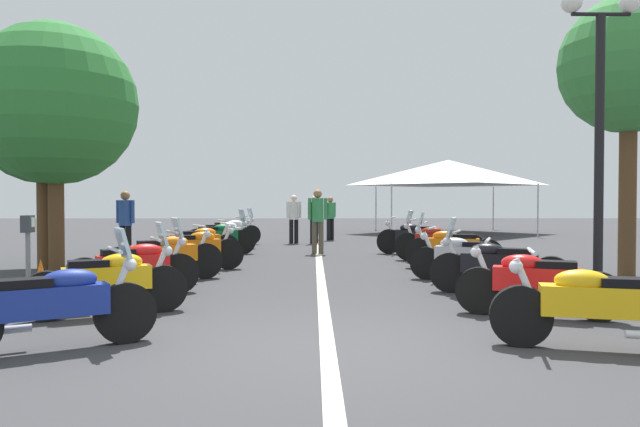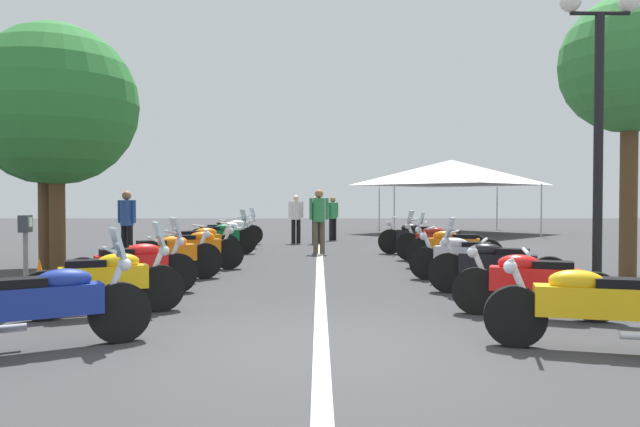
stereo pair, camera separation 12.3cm
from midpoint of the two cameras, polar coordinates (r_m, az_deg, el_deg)
The scene contains 30 objects.
ground_plane at distance 6.00m, azimuth 0.72°, elevation -13.07°, with size 80.00×80.00×0.00m, color #38383A.
lane_centre_stripe at distance 13.37m, azimuth 0.26°, elevation -5.02°, with size 30.03×0.16×0.01m, color beige.
motorcycle_left_row_0 at distance 6.47m, azimuth -24.17°, elevation -7.93°, with size 1.15×1.86×1.20m.
motorcycle_left_row_1 at distance 8.10m, azimuth -19.42°, elevation -6.04°, with size 1.05×1.90×1.20m.
motorcycle_left_row_2 at distance 9.57m, azimuth -17.13°, elevation -4.86°, with size 1.11×1.86×1.21m.
motorcycle_left_row_3 at distance 11.12m, azimuth -14.41°, elevation -3.96°, with size 1.25×1.97×1.02m.
motorcycle_left_row_4 at distance 12.65m, azimuth -11.68°, elevation -3.33°, with size 0.92×2.03×1.01m.
motorcycle_left_row_5 at distance 14.35m, azimuth -11.30°, elevation -2.78°, with size 1.03×1.89×1.00m.
motorcycle_left_row_6 at distance 16.03m, azimuth -9.48°, elevation -2.26°, with size 1.05×2.01×1.23m.
motorcycle_left_row_7 at distance 17.64m, azimuth -8.96°, elevation -1.98°, with size 1.13×1.98×1.00m.
motorcycle_left_row_8 at distance 19.36m, azimuth -8.23°, elevation -1.66°, with size 1.01×1.96×1.21m.
motorcycle_right_row_0 at distance 6.48m, azimuth 25.31°, elevation -8.03°, with size 0.87×2.09×0.99m.
motorcycle_right_row_1 at distance 7.99m, azimuth 20.15°, elevation -6.25°, with size 0.96×1.94×0.99m.
motorcycle_right_row_2 at distance 9.62m, azimuth 16.88°, elevation -4.81°, with size 1.04×2.04×1.21m.
motorcycle_right_row_3 at distance 11.10m, azimuth 13.87°, elevation -4.08°, with size 0.99×1.89×0.98m.
motorcycle_right_row_4 at distance 12.95m, azimuth 12.88°, elevation -3.17°, with size 0.85×2.03×1.22m.
motorcycle_right_row_5 at distance 14.40m, azimuth 11.66°, elevation -2.68°, with size 1.03×2.08×1.23m.
motorcycle_right_row_6 at distance 16.15m, azimuth 9.51°, elevation -2.27°, with size 0.91×2.08×1.02m.
street_lamp_twin_globe at distance 10.18m, azimuth 25.57°, elevation 10.92°, with size 0.32×1.22×4.66m.
parking_meter at distance 8.51m, azimuth -26.09°, elevation -2.79°, with size 0.19×0.14×1.29m.
traffic_cone_1 at distance 9.80m, azimuth -25.03°, elevation -5.80°, with size 0.36×0.36×0.61m.
bystander_0 at distance 19.90m, azimuth -0.18°, elevation -0.21°, with size 0.38×0.42×1.61m.
bystander_1 at distance 19.98m, azimuth -2.15°, elevation -0.17°, with size 0.32×0.50×1.63m.
bystander_2 at distance 16.22m, azimuth 0.12°, elevation -0.23°, with size 0.32×0.53×1.76m.
bystander_3 at distance 21.53m, azimuth 1.40°, elevation -0.13°, with size 0.39×0.41×1.58m.
bystander_4 at distance 15.40m, azimuth -17.87°, elevation -0.53°, with size 0.32×0.50×1.70m.
roadside_tree_0 at distance 13.13m, azimuth 27.91°, elevation 12.44°, with size 2.63×2.63×5.41m.
roadside_tree_1 at distance 14.17m, azimuth -24.71°, elevation 8.46°, with size 2.93×2.93×4.75m.
roadside_tree_2 at distance 13.78m, azimuth -23.80°, elevation 9.52°, with size 3.38×3.38×5.17m.
event_tent at distance 26.49m, azimuth 12.67°, elevation 3.86°, with size 6.35×6.35×3.20m.
Camera 2 is at (-5.81, 0.02, 1.50)m, focal length 33.27 mm.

